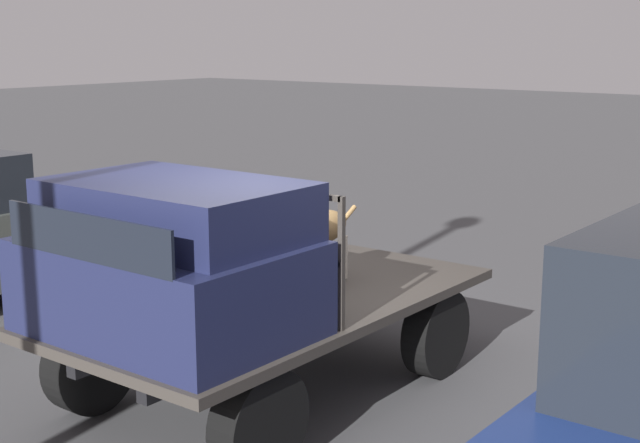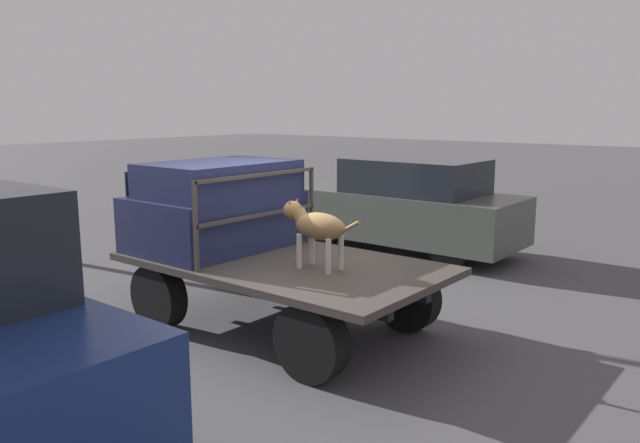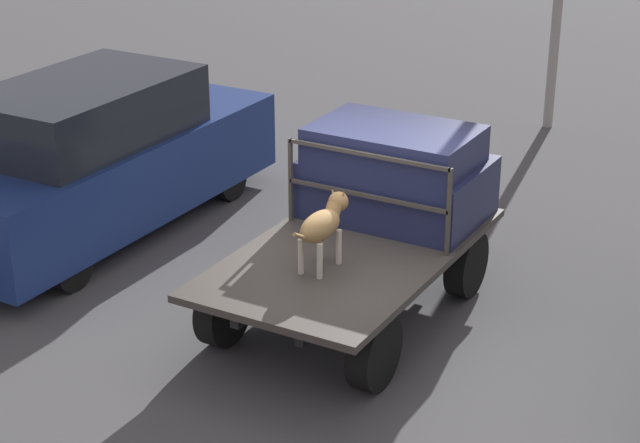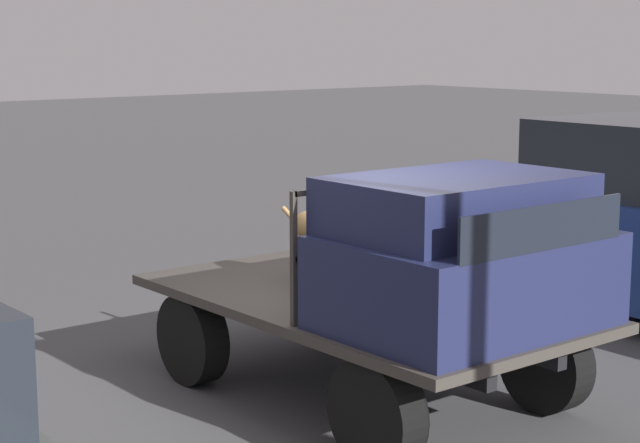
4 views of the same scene
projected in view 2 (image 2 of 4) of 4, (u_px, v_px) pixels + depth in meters
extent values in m
plane|color=#474749|center=(283.00, 329.00, 7.31)|extent=(80.00, 80.00, 0.00)
cylinder|color=black|center=(159.00, 296.00, 7.27)|extent=(0.77, 0.24, 0.77)
cylinder|color=black|center=(263.00, 267.00, 8.62)|extent=(0.77, 0.24, 0.77)
cylinder|color=black|center=(311.00, 342.00, 5.85)|extent=(0.77, 0.24, 0.77)
cylinder|color=black|center=(407.00, 298.00, 7.20)|extent=(0.77, 0.24, 0.77)
cube|color=black|center=(260.00, 281.00, 6.91)|extent=(3.42, 0.10, 0.18)
cube|color=black|center=(303.00, 268.00, 7.47)|extent=(3.42, 0.10, 0.18)
cube|color=#3D3833|center=(282.00, 263.00, 7.17)|extent=(3.72, 2.08, 0.08)
cube|color=#1E2347|center=(216.00, 221.00, 7.78)|extent=(1.39, 1.96, 0.67)
cube|color=#1E2347|center=(220.00, 178.00, 7.62)|extent=(1.18, 1.80, 0.41)
cube|color=black|center=(179.00, 179.00, 8.12)|extent=(0.02, 1.61, 0.31)
cube|color=#3D3833|center=(196.00, 227.00, 6.55)|extent=(0.04, 0.04, 0.98)
cube|color=#3D3833|center=(311.00, 205.00, 8.02)|extent=(0.04, 0.04, 0.98)
cube|color=#3D3833|center=(259.00, 175.00, 7.20)|extent=(0.04, 1.92, 0.04)
cube|color=#3D3833|center=(259.00, 215.00, 7.29)|extent=(0.04, 1.92, 0.04)
cylinder|color=beige|center=(299.00, 251.00, 6.77)|extent=(0.06, 0.06, 0.38)
cylinder|color=beige|center=(312.00, 248.00, 6.93)|extent=(0.06, 0.06, 0.38)
cylinder|color=beige|center=(328.00, 257.00, 6.52)|extent=(0.06, 0.06, 0.38)
cylinder|color=beige|center=(341.00, 253.00, 6.69)|extent=(0.06, 0.06, 0.38)
ellipsoid|color=olive|center=(320.00, 226.00, 6.68)|extent=(0.65, 0.29, 0.29)
sphere|color=beige|center=(307.00, 229.00, 6.79)|extent=(0.13, 0.13, 0.13)
cylinder|color=olive|center=(300.00, 216.00, 6.83)|extent=(0.21, 0.16, 0.20)
sphere|color=olive|center=(293.00, 210.00, 6.89)|extent=(0.21, 0.21, 0.21)
cone|color=beige|center=(287.00, 211.00, 6.95)|extent=(0.12, 0.12, 0.12)
cone|color=olive|center=(290.00, 203.00, 6.82)|extent=(0.06, 0.08, 0.10)
cone|color=olive|center=(297.00, 202.00, 6.91)|extent=(0.06, 0.08, 0.10)
cylinder|color=olive|center=(349.00, 228.00, 6.44)|extent=(0.27, 0.04, 0.18)
cylinder|color=black|center=(323.00, 232.00, 11.49)|extent=(0.60, 0.20, 0.60)
cylinder|color=black|center=(367.00, 221.00, 12.58)|extent=(0.60, 0.20, 0.60)
cylinder|color=black|center=(450.00, 252.00, 9.91)|extent=(0.60, 0.20, 0.60)
cylinder|color=black|center=(487.00, 237.00, 11.00)|extent=(0.60, 0.20, 0.60)
cube|color=#474C47|center=(404.00, 214.00, 11.18)|extent=(4.14, 1.71, 0.82)
cube|color=#1E232B|center=(415.00, 176.00, 10.93)|extent=(2.28, 1.53, 0.60)
cylinder|color=black|center=(83.00, 443.00, 4.25)|extent=(0.60, 0.20, 0.60)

